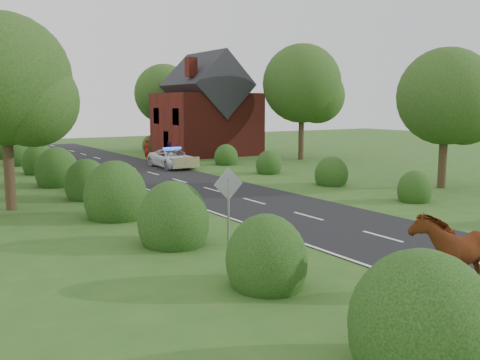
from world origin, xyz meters
TOP-DOWN VIEW (x-y plane):
  - ground at (0.00, 0.00)m, footprint 120.00×120.00m
  - road at (0.00, 15.00)m, footprint 6.00×70.00m
  - road_markings at (-1.60, 12.93)m, footprint 4.96×70.00m
  - hedgerow_left at (-6.51, 11.69)m, footprint 2.75×50.41m
  - hedgerow_right at (6.60, 11.21)m, footprint 2.10×45.78m
  - tree_left_a at (-9.75, 11.86)m, footprint 5.74×5.60m
  - tree_right_a at (11.23, 5.87)m, footprint 5.33×5.20m
  - tree_right_b at (14.29, 21.84)m, footprint 6.56×6.40m
  - tree_right_c at (9.27, 37.85)m, footprint 6.15×6.00m
  - road_sign at (-5.00, 2.00)m, footprint 1.06×0.08m
  - house at (9.49, 30.00)m, footprint 8.00×7.40m
  - cow at (-2.66, -4.79)m, footprint 2.58×1.68m
  - police_van at (2.50, 22.33)m, footprint 2.36×4.90m
  - pedestrian_red at (2.88, 28.03)m, footprint 0.77×0.72m
  - pedestrian_purple at (4.07, 26.30)m, footprint 1.00×0.96m

SIDE VIEW (x-z plane):
  - ground at x=0.00m, z-range 0.00..0.00m
  - road at x=0.00m, z-range 0.00..0.02m
  - road_markings at x=-1.60m, z-range 0.02..0.03m
  - hedgerow_right at x=6.60m, z-range -0.50..1.60m
  - police_van at x=2.50m, z-range -0.07..1.40m
  - hedgerow_left at x=-6.51m, z-range -0.75..2.25m
  - pedestrian_purple at x=4.07m, z-range 0.00..1.62m
  - cow at x=-2.66m, z-range 0.00..1.69m
  - pedestrian_red at x=2.88m, z-range 0.00..1.78m
  - road_sign at x=-5.00m, z-range 0.39..2.92m
  - house at x=9.49m, z-range -0.80..8.37m
  - tree_right_a at x=11.23m, z-range 0.96..8.52m
  - tree_left_a at x=-9.75m, z-range 1.15..9.53m
  - tree_right_c at x=9.27m, z-range 1.05..9.63m
  - tree_right_b at x=14.29m, z-range 1.24..10.64m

